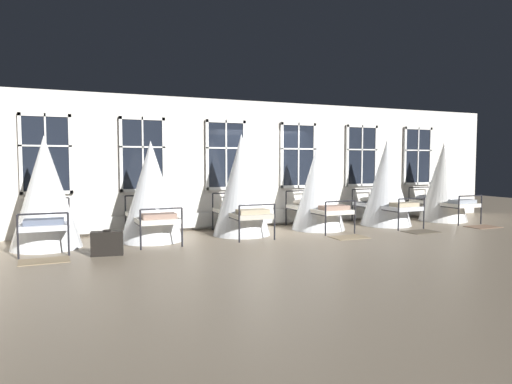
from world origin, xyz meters
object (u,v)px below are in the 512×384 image
(cot_first, at_px, (45,194))
(cot_sixth, at_px, (444,182))
(cot_third, at_px, (241,186))
(suitcase_dark, at_px, (107,243))
(cot_fifth, at_px, (386,183))
(cot_second, at_px, (151,192))
(cot_fourth, at_px, (319,186))

(cot_first, distance_m, cot_sixth, 10.33)
(cot_third, height_order, suitcase_dark, cot_third)
(cot_fifth, relative_size, cot_sixth, 1.00)
(cot_second, distance_m, cot_third, 2.06)
(cot_sixth, xyz_separation_m, suitcase_dark, (-9.30, -1.31, -0.89))
(cot_second, bearing_deg, cot_first, 89.27)
(cot_third, relative_size, suitcase_dark, 3.97)
(cot_first, height_order, cot_fourth, cot_fourth)
(cot_sixth, bearing_deg, cot_fourth, 90.60)
(cot_sixth, bearing_deg, cot_third, 90.79)
(cot_first, bearing_deg, cot_fourth, -88.33)
(cot_first, relative_size, cot_fourth, 0.98)
(cot_fifth, bearing_deg, suitcase_dark, 98.77)
(cot_fourth, bearing_deg, cot_sixth, -91.14)
(cot_sixth, bearing_deg, cot_first, 90.67)
(suitcase_dark, bearing_deg, cot_first, 139.17)
(cot_third, bearing_deg, cot_sixth, -88.81)
(cot_sixth, distance_m, suitcase_dark, 9.44)
(cot_fourth, distance_m, cot_fifth, 2.06)
(cot_second, xyz_separation_m, cot_fifth, (6.20, -0.01, 0.07))
(suitcase_dark, bearing_deg, cot_sixth, 17.04)
(cot_first, bearing_deg, cot_third, -88.55)
(cot_third, height_order, cot_sixth, cot_third)
(cot_fourth, xyz_separation_m, suitcase_dark, (-5.16, -1.28, -0.87))
(cot_fourth, height_order, cot_fifth, cot_fifth)
(cot_third, distance_m, suitcase_dark, 3.44)
(cot_first, xyz_separation_m, suitcase_dark, (1.03, -1.22, -0.85))
(cot_fifth, height_order, cot_sixth, cot_fifth)
(cot_sixth, bearing_deg, cot_fifth, 92.22)
(cot_second, bearing_deg, cot_third, -91.42)
(cot_second, xyz_separation_m, cot_third, (2.06, 0.00, 0.09))
(cot_fourth, xyz_separation_m, cot_sixth, (4.14, 0.03, 0.02))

